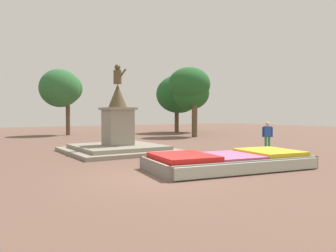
{
  "coord_description": "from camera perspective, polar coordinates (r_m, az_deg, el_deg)",
  "views": [
    {
      "loc": [
        -5.4,
        -9.06,
        2.06
      ],
      "look_at": [
        2.95,
        4.03,
        1.47
      ],
      "focal_mm": 35.0,
      "sensor_mm": 36.0,
      "label": 1
    }
  ],
  "objects": [
    {
      "name": "flower_planter",
      "position": [
        12.48,
        10.67,
        -6.06
      ],
      "size": [
        6.48,
        3.7,
        0.63
      ],
      "color": "#38281C",
      "rests_on": "ground_plane"
    },
    {
      "name": "statue_monument",
      "position": [
        17.65,
        -8.72,
        -1.95
      ],
      "size": [
        5.28,
        5.28,
        4.67
      ],
      "color": "gray",
      "rests_on": "ground_plane"
    },
    {
      "name": "park_tree_street_side",
      "position": [
        32.74,
        -18.03,
        6.26
      ],
      "size": [
        4.11,
        3.64,
        6.24
      ],
      "color": "brown",
      "rests_on": "ground_plane"
    },
    {
      "name": "park_tree_far_left",
      "position": [
        35.61,
        2.52,
        5.8
      ],
      "size": [
        6.08,
        5.54,
        6.44
      ],
      "color": "brown",
      "rests_on": "ground_plane"
    },
    {
      "name": "park_tree_behind_statue",
      "position": [
        29.25,
        3.98,
        6.83
      ],
      "size": [
        3.87,
        3.59,
        6.14
      ],
      "color": "brown",
      "rests_on": "ground_plane"
    },
    {
      "name": "pedestrian_crossing_plaza",
      "position": [
        18.46,
        16.93,
        -1.43
      ],
      "size": [
        0.48,
        0.4,
        1.62
      ],
      "color": "#338C4C",
      "rests_on": "ground_plane"
    },
    {
      "name": "ground_plane",
      "position": [
        10.75,
        -1.73,
        -8.89
      ],
      "size": [
        88.2,
        88.2,
        0.0
      ],
      "primitive_type": "plane",
      "color": "brown"
    }
  ]
}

